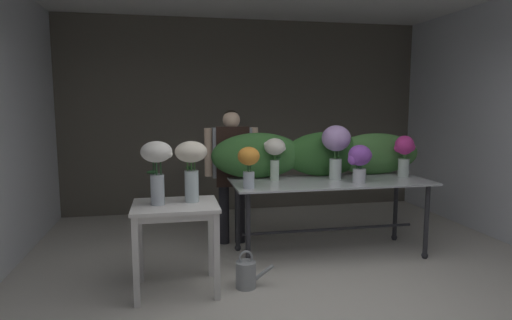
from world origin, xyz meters
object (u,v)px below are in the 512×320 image
object	(u,v)px
display_table_glass	(330,192)
watering_can	(246,274)
vase_ivory_snapdragons	(275,153)
vase_lilac_freesia	(336,143)
side_table_white	(176,216)
vase_violet_ranunculus	(360,160)
florist	(232,162)
vase_magenta_tulips	(404,152)
vase_white_roses_tall	(157,163)
vase_cream_lisianthus_tall	(191,162)
vase_sunset_peonies	(249,163)

from	to	relation	value
display_table_glass	watering_can	bearing A→B (deg)	-147.06
vase_ivory_snapdragons	display_table_glass	bearing A→B (deg)	-12.14
vase_lilac_freesia	vase_ivory_snapdragons	xyz separation A→B (m)	(-0.66, 0.07, -0.09)
side_table_white	vase_violet_ranunculus	xyz separation A→B (m)	(1.88, 0.42, 0.39)
florist	display_table_glass	bearing A→B (deg)	-31.42
display_table_glass	vase_lilac_freesia	bearing A→B (deg)	38.21
display_table_glass	florist	distance (m)	1.18
side_table_white	vase_lilac_freesia	size ratio (longest dim) A/B	1.33
display_table_glass	watering_can	world-z (taller)	display_table_glass
display_table_glass	side_table_white	world-z (taller)	display_table_glass
side_table_white	vase_magenta_tulips	size ratio (longest dim) A/B	1.68
vase_violet_ranunculus	vase_magenta_tulips	bearing A→B (deg)	21.21
vase_white_roses_tall	vase_lilac_freesia	bearing A→B (deg)	19.55
florist	vase_cream_lisianthus_tall	distance (m)	1.26
display_table_glass	vase_white_roses_tall	size ratio (longest dim) A/B	3.88
side_table_white	florist	world-z (taller)	florist
vase_lilac_freesia	vase_white_roses_tall	world-z (taller)	vase_lilac_freesia
vase_lilac_freesia	florist	bearing A→B (deg)	152.90
vase_sunset_peonies	display_table_glass	bearing A→B (deg)	14.31
watering_can	vase_white_roses_tall	bearing A→B (deg)	174.77
vase_magenta_tulips	vase_lilac_freesia	size ratio (longest dim) A/B	0.79
display_table_glass	watering_can	distance (m)	1.36
florist	watering_can	size ratio (longest dim) A/B	4.42
florist	vase_ivory_snapdragons	bearing A→B (deg)	-50.13
florist	vase_violet_ranunculus	world-z (taller)	florist
vase_white_roses_tall	vase_sunset_peonies	bearing A→B (deg)	23.09
side_table_white	watering_can	world-z (taller)	side_table_white
vase_magenta_tulips	vase_violet_ranunculus	size ratio (longest dim) A/B	1.17
display_table_glass	vase_white_roses_tall	xyz separation A→B (m)	(-1.79, -0.60, 0.44)
display_table_glass	vase_lilac_freesia	distance (m)	0.52
display_table_glass	side_table_white	distance (m)	1.75
vase_lilac_freesia	watering_can	xyz separation A→B (m)	(-1.11, -0.73, -1.08)
vase_magenta_tulips	vase_lilac_freesia	bearing A→B (deg)	-179.61
vase_magenta_tulips	florist	bearing A→B (deg)	164.05
florist	vase_white_roses_tall	size ratio (longest dim) A/B	2.86
display_table_glass	vase_violet_ranunculus	bearing A→B (deg)	-37.73
vase_magenta_tulips	vase_white_roses_tall	xyz separation A→B (m)	(-2.68, -0.67, 0.04)
vase_sunset_peonies	watering_can	distance (m)	1.04
vase_magenta_tulips	vase_sunset_peonies	distance (m)	1.85
vase_white_roses_tall	side_table_white	bearing A→B (deg)	0.15
vase_violet_ranunculus	vase_sunset_peonies	size ratio (longest dim) A/B	0.98
side_table_white	florist	bearing A→B (deg)	61.02
vase_lilac_freesia	vase_sunset_peonies	xyz separation A→B (m)	(-1.01, -0.30, -0.14)
display_table_glass	vase_violet_ranunculus	size ratio (longest dim) A/B	5.35
vase_lilac_freesia	watering_can	bearing A→B (deg)	-146.68
vase_ivory_snapdragons	vase_white_roses_tall	xyz separation A→B (m)	(-1.20, -0.73, 0.02)
display_table_glass	vase_magenta_tulips	distance (m)	0.98
florist	watering_can	bearing A→B (deg)	-92.58
vase_sunset_peonies	florist	bearing A→B (deg)	93.14
vase_white_roses_tall	watering_can	distance (m)	1.26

